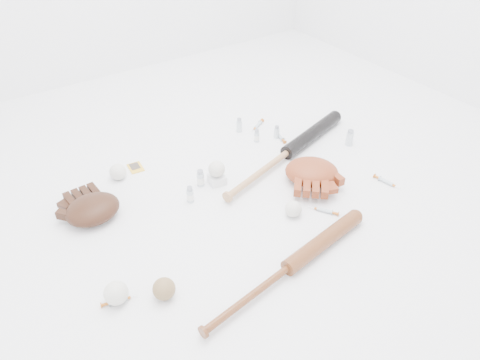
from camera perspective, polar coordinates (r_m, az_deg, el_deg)
bat_dark at (r=2.22m, az=5.80°, el=3.38°), size 0.92×0.32×0.07m
bat_wood at (r=1.66m, az=5.95°, el=-10.54°), size 0.82×0.18×0.06m
glove_dark at (r=1.95m, az=-17.53°, el=-3.38°), size 0.27×0.27×0.09m
glove_tan at (r=2.08m, az=8.72°, el=1.03°), size 0.39×0.39×0.10m
trading_card at (r=2.21m, az=-12.60°, el=1.49°), size 0.07×0.09×0.00m
pedestal at (r=2.06m, az=-2.82°, el=0.11°), size 0.08×0.08×0.04m
baseball_on_pedestal at (r=2.03m, az=-2.87°, el=1.37°), size 0.07×0.07×0.07m
baseball_left at (r=1.62m, az=-14.87°, el=-13.18°), size 0.08×0.08×0.08m
baseball_upper at (r=2.14m, az=-14.67°, el=0.97°), size 0.07×0.07×0.07m
baseball_mid at (r=1.89m, az=6.52°, el=-3.52°), size 0.07×0.07×0.07m
baseball_aged at (r=1.60m, az=-9.25°, el=-12.97°), size 0.08×0.08×0.08m
syringe_0 at (r=1.64m, az=-14.62°, el=-14.04°), size 0.14×0.05×0.02m
syringe_1 at (r=1.94m, az=10.27°, el=-3.68°), size 0.10×0.13×0.02m
syringe_2 at (r=2.39m, az=4.91°, el=5.28°), size 0.06×0.14×0.02m
syringe_3 at (r=2.16m, az=17.39°, el=-0.18°), size 0.05×0.15×0.02m
syringe_4 at (r=2.48m, az=2.17°, el=6.69°), size 0.14×0.09×0.02m
vial_0 at (r=2.34m, az=2.06°, el=5.43°), size 0.03×0.03×0.07m
vial_1 at (r=2.38m, az=4.49°, el=5.87°), size 0.03×0.03×0.07m
vial_2 at (r=2.04m, az=-4.85°, el=0.25°), size 0.03×0.03×0.08m
vial_3 at (r=2.37m, az=13.24°, el=5.06°), size 0.04×0.04×0.08m
vial_4 at (r=1.96m, az=-6.11°, el=-1.75°), size 0.03×0.03×0.08m
vial_5 at (r=2.42m, az=-0.10°, el=6.72°), size 0.03×0.03×0.08m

